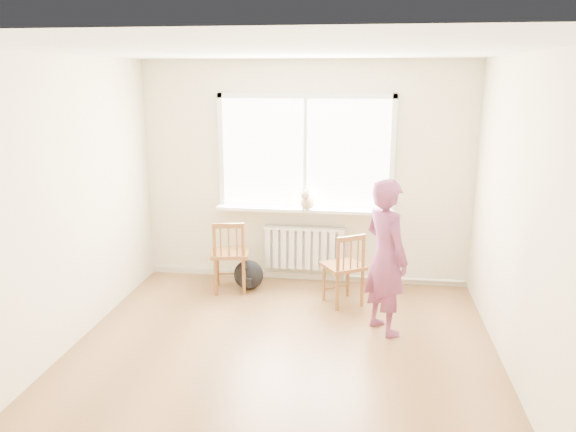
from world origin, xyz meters
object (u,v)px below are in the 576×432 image
(chair_left, at_px, (230,256))
(backpack, at_px, (249,275))
(chair_right, at_px, (345,269))
(person, at_px, (386,257))
(cat, at_px, (307,200))

(chair_left, relative_size, backpack, 2.43)
(chair_left, xyz_separation_m, chair_right, (1.37, -0.21, -0.02))
(person, height_order, cat, person)
(chair_left, height_order, chair_right, chair_left)
(chair_right, distance_m, person, 0.82)
(backpack, bearing_deg, cat, 20.68)
(cat, height_order, backpack, cat)
(chair_left, xyz_separation_m, cat, (0.87, 0.36, 0.62))
(person, distance_m, cat, 1.51)
(backpack, bearing_deg, person, -30.31)
(chair_right, distance_m, cat, 0.99)
(chair_left, distance_m, backpack, 0.35)
(chair_right, bearing_deg, cat, -80.72)
(chair_right, height_order, backpack, chair_right)
(chair_left, xyz_separation_m, backpack, (0.20, 0.10, -0.26))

